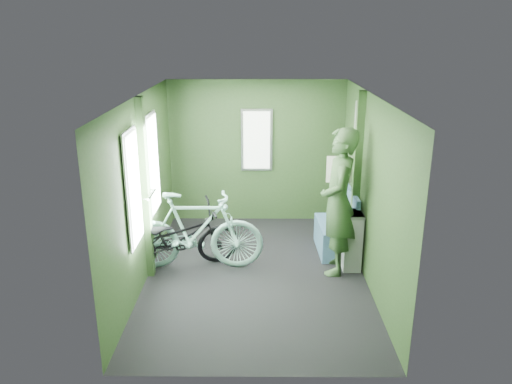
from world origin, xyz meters
TOP-DOWN VIEW (x-y plane):
  - room at (-0.04, 0.04)m, footprint 4.00×4.02m
  - bicycle_black at (-1.04, 0.15)m, footprint 1.84×1.23m
  - bicycle_mint at (-0.80, 0.17)m, footprint 1.80×0.60m
  - passenger at (1.05, 0.15)m, footprint 0.54×0.75m
  - waste_box at (1.26, 0.21)m, footprint 0.23×0.32m
  - bench_seat at (1.14, 0.73)m, footprint 0.50×0.87m

SIDE VIEW (x-z plane):
  - bicycle_black at x=-1.04m, z-range -0.49..0.49m
  - bicycle_mint at x=-0.80m, z-range -0.55..0.55m
  - bench_seat at x=1.14m, z-range -0.18..0.72m
  - waste_box at x=1.26m, z-range 0.00..0.78m
  - passenger at x=1.05m, z-range 0.00..1.91m
  - room at x=-0.04m, z-range 0.28..2.59m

